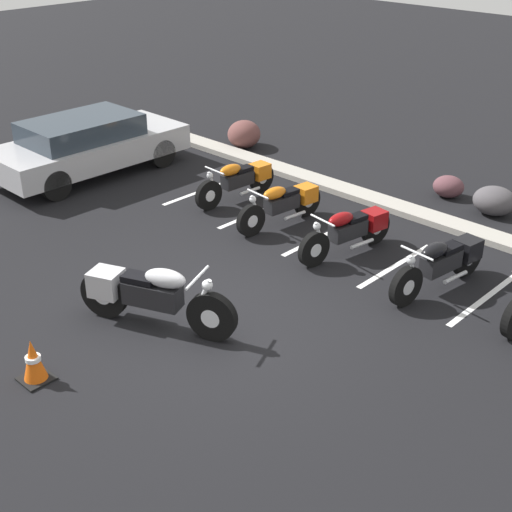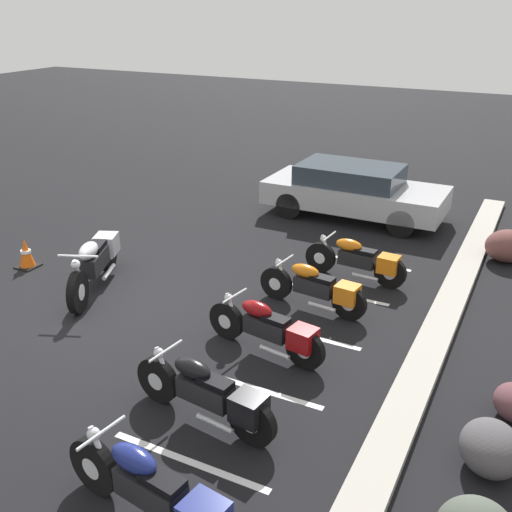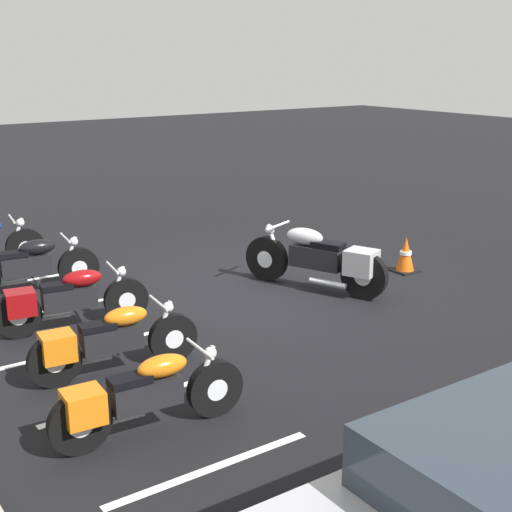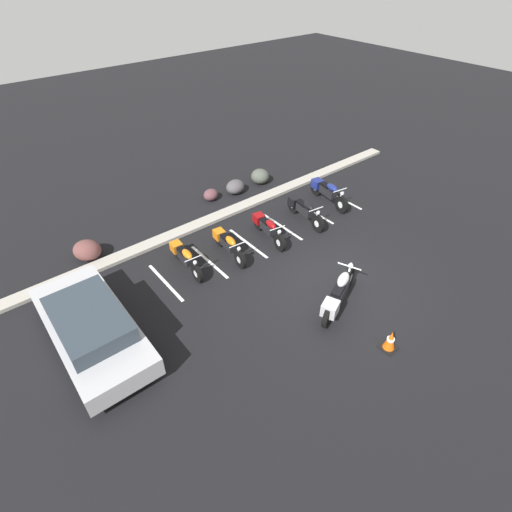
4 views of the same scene
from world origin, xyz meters
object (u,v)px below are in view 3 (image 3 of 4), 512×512
Objects in this scene: parked_bike_3 at (22,267)px; traffic_cone at (406,256)px; parked_bike_1 at (107,341)px; motorcycle_silver_featured at (321,259)px; parked_bike_2 at (65,300)px; parked_bike_0 at (140,396)px.

parked_bike_3 is 6.27m from traffic_cone.
parked_bike_1 is 5.90m from traffic_cone.
parked_bike_3 is 3.56× the size of traffic_cone.
parked_bike_3 is at bearing 35.15° from motorcycle_silver_featured.
parked_bike_3 is at bearing 94.71° from parked_bike_1.
motorcycle_silver_featured is 1.13× the size of parked_bike_2.
parked_bike_2 is 1.79m from parked_bike_3.
motorcycle_silver_featured is 4.61m from parked_bike_3.
parked_bike_3 is at bearing 99.98° from parked_bike_2.
parked_bike_3 is (2.46, 3.90, -0.06)m from motorcycle_silver_featured.
motorcycle_silver_featured is at bearing -24.69° from parked_bike_3.
motorcycle_silver_featured reaches higher than parked_bike_1.
parked_bike_3 is at bearing 89.48° from parked_bike_0.
motorcycle_silver_featured reaches higher than parked_bike_3.
parked_bike_3 reaches higher than parked_bike_2.
parked_bike_1 reaches higher than traffic_cone.
traffic_cone is at bearing -16.03° from parked_bike_3.
motorcycle_silver_featured is at bearing 33.46° from parked_bike_0.
parked_bike_1 is (-0.96, 3.99, -0.09)m from motorcycle_silver_featured.
parked_bike_0 is 0.98× the size of parked_bike_2.
parked_bike_1 is 0.98× the size of parked_bike_2.
parked_bike_2 is 3.40× the size of traffic_cone.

